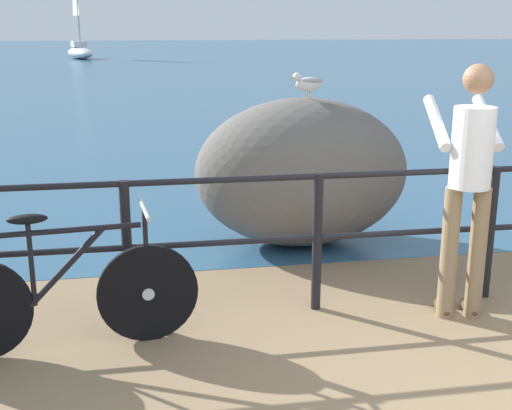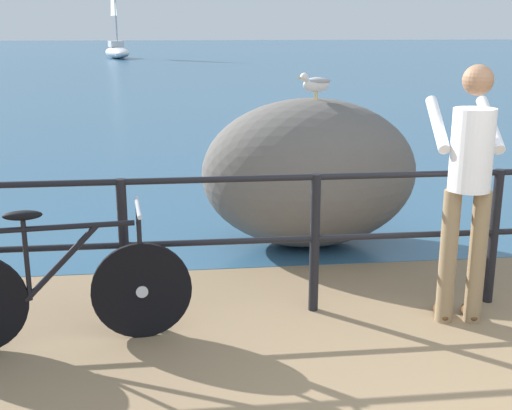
{
  "view_description": "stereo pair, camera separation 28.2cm",
  "coord_description": "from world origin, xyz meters",
  "views": [
    {
      "loc": [
        -1.88,
        -2.4,
        2.02
      ],
      "look_at": [
        -1.05,
        2.38,
        0.7
      ],
      "focal_mm": 46.51,
      "sensor_mm": 36.0,
      "label": 1
    },
    {
      "loc": [
        -1.6,
        -2.44,
        2.02
      ],
      "look_at": [
        -1.05,
        2.38,
        0.7
      ],
      "focal_mm": 46.51,
      "sensor_mm": 36.0,
      "label": 2
    }
  ],
  "objects": [
    {
      "name": "sea_surface",
      "position": [
        0.0,
        47.89,
        0.0
      ],
      "size": [
        120.0,
        90.0,
        0.01
      ],
      "primitive_type": "cube",
      "color": "#2D5675",
      "rests_on": "ground_plane"
    },
    {
      "name": "person_at_railing",
      "position": [
        0.31,
        1.7,
        0.99
      ],
      "size": [
        0.51,
        0.66,
        1.78
      ],
      "rotation": [
        0.0,
        0.0,
        1.43
      ],
      "color": "#8C7251",
      "rests_on": "ground_plane"
    },
    {
      "name": "ground_plane",
      "position": [
        0.0,
        20.0,
        -0.05
      ],
      "size": [
        120.0,
        120.0,
        0.1
      ],
      "primitive_type": "cube",
      "color": "#846B4C"
    },
    {
      "name": "breakwater_boulder_main",
      "position": [
        -0.42,
        3.49,
        0.69
      ],
      "size": [
        2.0,
        1.38,
        1.38
      ],
      "color": "#605B56",
      "rests_on": "ground"
    },
    {
      "name": "promenade_railing",
      "position": [
        -0.0,
        1.98,
        0.64
      ],
      "size": [
        9.46,
        0.07,
        1.02
      ],
      "color": "black",
      "rests_on": "ground_plane"
    },
    {
      "name": "bicycle",
      "position": [
        -2.4,
        1.63,
        0.39
      ],
      "size": [
        1.69,
        0.48,
        0.92
      ],
      "rotation": [
        0.0,
        0.0,
        0.1
      ],
      "color": "black",
      "rests_on": "ground_plane"
    },
    {
      "name": "sailboat",
      "position": [
        -5.44,
        41.11,
        0.71
      ],
      "size": [
        2.38,
        4.59,
        6.16
      ],
      "rotation": [
        0.0,
        0.0,
        4.97
      ],
      "color": "white",
      "rests_on": "sea_surface"
    },
    {
      "name": "seagull",
      "position": [
        -0.39,
        3.43,
        1.52
      ],
      "size": [
        0.34,
        0.18,
        0.23
      ],
      "rotation": [
        0.0,
        0.0,
        3.42
      ],
      "color": "gold",
      "rests_on": "breakwater_boulder_main"
    }
  ]
}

